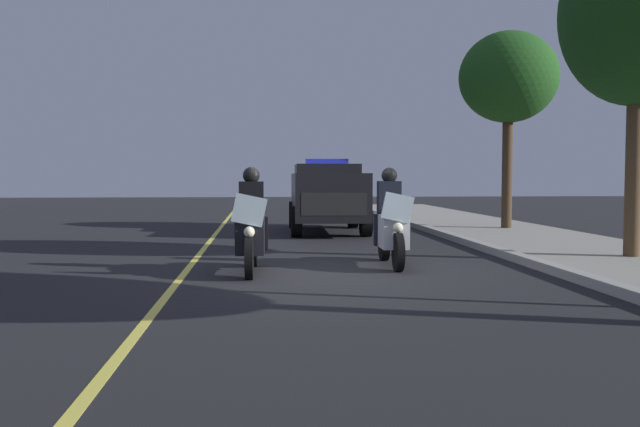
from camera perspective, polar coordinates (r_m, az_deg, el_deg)
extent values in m
plane|color=black|center=(11.08, 0.51, -4.98)|extent=(80.00, 80.00, 0.00)
cube|color=#9E9B93|center=(11.98, 18.18, -4.16)|extent=(48.00, 0.24, 0.15)
cube|color=#E0D14C|center=(11.10, -11.37, -5.00)|extent=(48.00, 0.12, 0.01)
cylinder|color=black|center=(10.37, -5.96, -3.78)|extent=(0.64, 0.14, 0.64)
cylinder|color=black|center=(11.86, -5.65, -2.90)|extent=(0.64, 0.16, 0.64)
cube|color=black|center=(11.06, -5.81, -1.78)|extent=(1.21, 0.47, 0.56)
ellipsoid|color=black|center=(10.99, -5.83, -0.24)|extent=(0.57, 0.33, 0.24)
cube|color=silver|center=(10.40, -5.96, 0.28)|extent=(0.07, 0.56, 0.53)
sphere|color=#F9F4CC|center=(10.37, -5.96, -1.55)|extent=(0.17, 0.17, 0.17)
sphere|color=red|center=(10.55, -6.80, -0.06)|extent=(0.09, 0.09, 0.09)
sphere|color=#1933F2|center=(10.53, -5.06, -0.06)|extent=(0.09, 0.09, 0.09)
cube|color=black|center=(11.26, -5.78, 1.16)|extent=(0.29, 0.41, 0.60)
cube|color=black|center=(11.22, -4.75, -1.70)|extent=(0.18, 0.14, 0.56)
cube|color=black|center=(11.24, -6.79, -1.70)|extent=(0.18, 0.14, 0.56)
sphere|color=black|center=(11.23, -5.79, 3.20)|extent=(0.28, 0.28, 0.28)
cylinder|color=black|center=(11.22, 6.58, -3.25)|extent=(0.64, 0.14, 0.64)
cylinder|color=black|center=(12.69, 5.40, -2.50)|extent=(0.64, 0.16, 0.64)
cube|color=silver|center=(11.91, 5.98, -1.43)|extent=(1.21, 0.47, 0.56)
ellipsoid|color=silver|center=(11.84, 6.02, 0.00)|extent=(0.57, 0.33, 0.24)
cube|color=silver|center=(11.26, 6.52, 0.50)|extent=(0.07, 0.56, 0.53)
sphere|color=#F9F4CC|center=(11.22, 6.56, -1.20)|extent=(0.17, 0.17, 0.17)
sphere|color=red|center=(11.37, 5.61, 0.18)|extent=(0.09, 0.09, 0.09)
sphere|color=#1933F2|center=(11.42, 7.19, 0.18)|extent=(0.09, 0.09, 0.09)
cube|color=black|center=(12.10, 5.81, 1.30)|extent=(0.29, 0.41, 0.60)
cube|color=black|center=(12.11, 6.78, -1.36)|extent=(0.18, 0.14, 0.56)
cube|color=black|center=(12.04, 4.90, -1.37)|extent=(0.18, 0.14, 0.56)
sphere|color=black|center=(12.08, 5.84, 3.20)|extent=(0.28, 0.28, 0.28)
cube|color=black|center=(19.05, 0.59, 1.51)|extent=(4.95, 2.02, 1.24)
cube|color=black|center=(19.35, 0.53, 3.61)|extent=(2.44, 1.81, 0.36)
cube|color=#2633D8|center=(19.15, 0.57, 4.39)|extent=(0.31, 1.21, 0.14)
cube|color=black|center=(16.67, 1.18, 0.79)|extent=(0.16, 1.62, 0.56)
cylinder|color=black|center=(17.63, 3.87, -0.65)|extent=(0.81, 0.30, 0.80)
cylinder|color=black|center=(17.49, -1.99, -0.67)|extent=(0.81, 0.30, 0.80)
cylinder|color=black|center=(20.71, 2.77, -0.08)|extent=(0.81, 0.30, 0.80)
cylinder|color=black|center=(20.59, -2.22, -0.10)|extent=(0.81, 0.30, 0.80)
cylinder|color=#4C3823|center=(13.66, 24.82, 3.65)|extent=(0.29, 0.29, 3.31)
ellipsoid|color=#194216|center=(13.97, 25.09, 15.01)|extent=(2.75, 2.75, 3.34)
cylinder|color=#42301E|center=(19.99, 15.42, 3.35)|extent=(0.29, 0.29, 3.15)
ellipsoid|color=#1E4C19|center=(20.18, 15.54, 10.97)|extent=(2.77, 2.77, 2.55)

